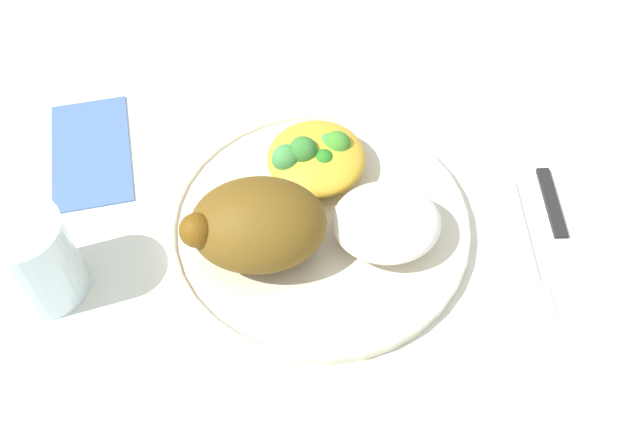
% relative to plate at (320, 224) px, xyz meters
% --- Properties ---
extents(ground_plane, '(2.00, 2.00, 0.00)m').
position_rel_plate_xyz_m(ground_plane, '(0.00, 0.00, -0.01)').
color(ground_plane, silver).
extents(plate, '(0.27, 0.27, 0.01)m').
position_rel_plate_xyz_m(plate, '(0.00, 0.00, 0.00)').
color(plate, beige).
rests_on(plate, ground_plane).
extents(roasted_chicken, '(0.12, 0.09, 0.07)m').
position_rel_plate_xyz_m(roasted_chicken, '(0.05, 0.03, 0.04)').
color(roasted_chicken, brown).
rests_on(roasted_chicken, plate).
extents(rice_pile, '(0.09, 0.08, 0.04)m').
position_rel_plate_xyz_m(rice_pile, '(-0.06, 0.02, 0.03)').
color(rice_pile, white).
rests_on(rice_pile, plate).
extents(mac_cheese_with_broccoli, '(0.09, 0.09, 0.04)m').
position_rel_plate_xyz_m(mac_cheese_with_broccoli, '(-0.00, -0.06, 0.02)').
color(mac_cheese_with_broccoli, gold).
rests_on(mac_cheese_with_broccoli, plate).
extents(fork, '(0.02, 0.14, 0.01)m').
position_rel_plate_xyz_m(fork, '(-0.18, 0.04, -0.00)').
color(fork, '#B2B2B7').
rests_on(fork, ground_plane).
extents(knife, '(0.02, 0.19, 0.01)m').
position_rel_plate_xyz_m(knife, '(-0.22, 0.02, -0.00)').
color(knife, black).
rests_on(knife, ground_plane).
extents(water_glass, '(0.07, 0.07, 0.09)m').
position_rel_plate_xyz_m(water_glass, '(0.23, 0.05, 0.04)').
color(water_glass, silver).
rests_on(water_glass, ground_plane).
extents(napkin, '(0.10, 0.15, 0.00)m').
position_rel_plate_xyz_m(napkin, '(0.22, -0.10, -0.01)').
color(napkin, '#47669E').
rests_on(napkin, ground_plane).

